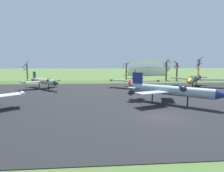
# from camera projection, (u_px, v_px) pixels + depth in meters

# --- Properties ---
(ground_plane) EXTENTS (600.00, 600.00, 0.00)m
(ground_plane) POSITION_uv_depth(u_px,v_px,m) (161.00, 118.00, 20.71)
(ground_plane) COLOR #4C6B33
(asphalt_apron) EXTENTS (82.71, 47.65, 0.05)m
(asphalt_apron) POSITION_uv_depth(u_px,v_px,m) (136.00, 96.00, 34.86)
(asphalt_apron) COLOR black
(asphalt_apron) RESTS_ON ground
(grass_verge_strip) EXTENTS (142.71, 12.00, 0.06)m
(grass_verge_strip) POSITION_uv_depth(u_px,v_px,m) (119.00, 82.00, 64.39)
(grass_verge_strip) COLOR #41582A
(grass_verge_strip) RESTS_ON ground
(jet_fighter_front_right) EXTENTS (12.84, 12.16, 4.87)m
(jet_fighter_front_right) POSITION_uv_depth(u_px,v_px,m) (171.00, 90.00, 27.79)
(jet_fighter_front_right) COLOR #8EA3B2
(jet_fighter_front_right) RESTS_ON ground
(jet_fighter_rear_center) EXTENTS (13.47, 14.92, 5.81)m
(jet_fighter_rear_center) POSITION_uv_depth(u_px,v_px,m) (195.00, 79.00, 48.31)
(jet_fighter_rear_center) COLOR #33383D
(jet_fighter_rear_center) RESTS_ON ground
(info_placard_rear_center) EXTENTS (0.56, 0.25, 0.92)m
(info_placard_rear_center) POSITION_uv_depth(u_px,v_px,m) (192.00, 89.00, 40.46)
(info_placard_rear_center) COLOR black
(info_placard_rear_center) RESTS_ON ground
(jet_fighter_rear_left) EXTENTS (11.07, 11.78, 4.34)m
(jet_fighter_rear_left) POSITION_uv_depth(u_px,v_px,m) (44.00, 81.00, 45.30)
(jet_fighter_rear_left) COLOR #B7B293
(jet_fighter_rear_left) RESTS_ON ground
(info_placard_rear_left) EXTENTS (0.67, 0.39, 1.05)m
(info_placard_rear_left) POSITION_uv_depth(u_px,v_px,m) (57.00, 90.00, 38.48)
(info_placard_rear_left) COLOR black
(info_placard_rear_left) RESTS_ON ground
(jet_fighter_rear_right) EXTENTS (13.25, 16.23, 4.93)m
(jet_fighter_rear_right) POSITION_uv_depth(u_px,v_px,m) (134.00, 81.00, 44.46)
(jet_fighter_rear_right) COLOR #4C6B47
(jet_fighter_rear_right) RESTS_ON ground
(info_placard_rear_right) EXTENTS (0.55, 0.35, 0.96)m
(info_placard_rear_right) POSITION_uv_depth(u_px,v_px,m) (132.00, 91.00, 37.47)
(info_placard_rear_right) COLOR black
(info_placard_rear_right) RESTS_ON ground
(bare_tree_far_left) EXTENTS (2.55, 3.68, 7.68)m
(bare_tree_far_left) POSITION_uv_depth(u_px,v_px,m) (27.00, 71.00, 67.87)
(bare_tree_far_left) COLOR brown
(bare_tree_far_left) RESTS_ON ground
(bare_tree_left_of_center) EXTENTS (2.81, 2.46, 7.31)m
(bare_tree_left_of_center) POSITION_uv_depth(u_px,v_px,m) (126.00, 71.00, 67.85)
(bare_tree_left_of_center) COLOR brown
(bare_tree_left_of_center) RESTS_ON ground
(bare_tree_center) EXTENTS (3.49, 3.50, 7.38)m
(bare_tree_center) POSITION_uv_depth(u_px,v_px,m) (167.00, 71.00, 68.80)
(bare_tree_center) COLOR brown
(bare_tree_center) RESTS_ON ground
(bare_tree_right_of_center) EXTENTS (2.74, 2.77, 8.65)m
(bare_tree_right_of_center) POSITION_uv_depth(u_px,v_px,m) (166.00, 69.00, 72.30)
(bare_tree_right_of_center) COLOR brown
(bare_tree_right_of_center) RESTS_ON ground
(bare_tree_far_right) EXTENTS (2.02, 2.74, 7.84)m
(bare_tree_far_right) POSITION_uv_depth(u_px,v_px,m) (177.00, 70.00, 68.99)
(bare_tree_far_right) COLOR brown
(bare_tree_far_right) RESTS_ON ground
(bare_tree_backdrop_extra) EXTENTS (2.73, 2.73, 9.52)m
(bare_tree_backdrop_extra) POSITION_uv_depth(u_px,v_px,m) (199.00, 68.00, 74.07)
(bare_tree_backdrop_extra) COLOR #42382D
(bare_tree_backdrop_extra) RESTS_ON ground
(visitor_building) EXTENTS (23.29, 11.75, 9.24)m
(visitor_building) POSITION_uv_depth(u_px,v_px,m) (146.00, 68.00, 107.65)
(visitor_building) COLOR silver
(visitor_building) RESTS_ON ground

